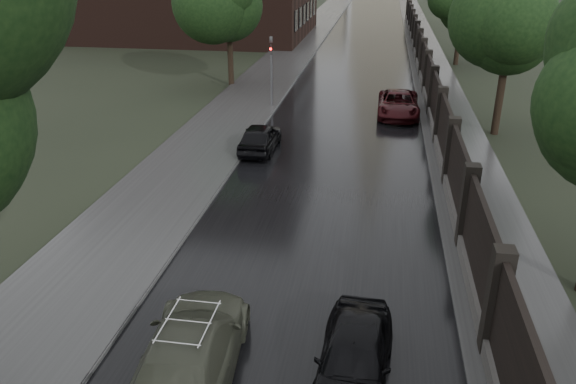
% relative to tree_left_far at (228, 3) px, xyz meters
% --- Properties ---
extents(fence_right, '(0.45, 75.72, 2.70)m').
position_rel_tree_left_far_xyz_m(fence_right, '(12.60, 2.01, -4.23)').
color(fence_right, '#383533').
rests_on(fence_right, ground).
extents(tree_left_far, '(4.25, 4.25, 7.39)m').
position_rel_tree_left_far_xyz_m(tree_left_far, '(0.00, 0.00, 0.00)').
color(tree_left_far, black).
rests_on(tree_left_far, ground).
extents(tree_right_b, '(4.08, 4.08, 7.01)m').
position_rel_tree_left_far_xyz_m(tree_right_b, '(15.50, -8.00, -0.29)').
color(tree_right_b, black).
rests_on(tree_right_b, ground).
extents(traffic_light, '(0.16, 0.32, 4.00)m').
position_rel_tree_left_far_xyz_m(traffic_light, '(3.70, -5.01, -2.84)').
color(traffic_light, '#59595E').
rests_on(traffic_light, ground).
extents(volga_sedan, '(2.40, 5.06, 1.42)m').
position_rel_tree_left_far_xyz_m(volga_sedan, '(6.20, -26.91, -4.53)').
color(volga_sedan, '#404336').
rests_on(volga_sedan, ground).
extents(hatchback_left, '(1.51, 3.74, 1.27)m').
position_rel_tree_left_far_xyz_m(hatchback_left, '(4.57, -12.32, -4.61)').
color(hatchback_left, black).
rests_on(hatchback_left, ground).
extents(car_right_near, '(1.75, 3.90, 1.30)m').
position_rel_tree_left_far_xyz_m(car_right_near, '(9.60, -26.49, -4.59)').
color(car_right_near, black).
rests_on(car_right_near, ground).
extents(car_right_far, '(2.18, 4.72, 1.31)m').
position_rel_tree_left_far_xyz_m(car_right_far, '(10.81, -5.48, -4.59)').
color(car_right_far, black).
rests_on(car_right_far, ground).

